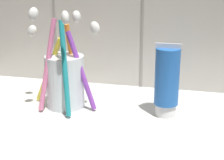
# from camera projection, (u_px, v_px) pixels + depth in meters

# --- Properties ---
(sink_counter) EXTENTS (0.77, 0.39, 0.02)m
(sink_counter) POSITION_uv_depth(u_px,v_px,m) (112.00, 127.00, 0.64)
(sink_counter) COLOR silver
(sink_counter) RESTS_ON ground
(toothbrush_cup) EXTENTS (0.15, 0.11, 0.19)m
(toothbrush_cup) POSITION_uv_depth(u_px,v_px,m) (65.00, 78.00, 0.69)
(toothbrush_cup) COLOR silver
(toothbrush_cup) RESTS_ON sink_counter
(toothpaste_tube) EXTENTS (0.04, 0.04, 0.13)m
(toothpaste_tube) POSITION_uv_depth(u_px,v_px,m) (167.00, 81.00, 0.65)
(toothpaste_tube) COLOR white
(toothpaste_tube) RESTS_ON sink_counter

